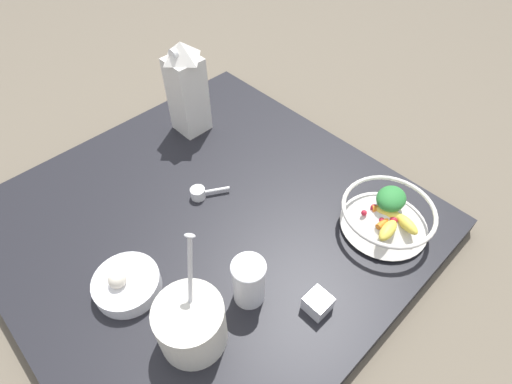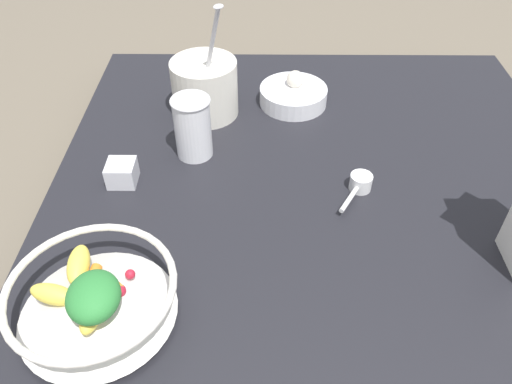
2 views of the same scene
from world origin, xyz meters
The scene contains 8 objects.
ground_plane centered at (0.00, 0.00, 0.00)m, with size 6.00×6.00×0.00m, color #665B4C.
countertop centered at (0.00, 0.00, 0.02)m, with size 0.92×0.92×0.05m.
fruit_bowl centered at (0.31, 0.28, 0.09)m, with size 0.21×0.21×0.09m.
yogurt_tub centered at (0.21, -0.21, 0.11)m, with size 0.13×0.13×0.24m.
drinking_cup centered at (0.22, -0.07, 0.11)m, with size 0.07×0.07×0.11m.
spice_jar centered at (0.34, 0.01, 0.06)m, with size 0.05×0.05×0.04m.
measuring_scoop centered at (-0.06, 0.03, 0.06)m, with size 0.06×0.09×0.03m.
garlic_bowl centered at (0.04, -0.24, 0.07)m, with size 0.14×0.14×0.07m.
Camera 2 is at (0.10, 0.65, 0.61)m, focal length 35.00 mm.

